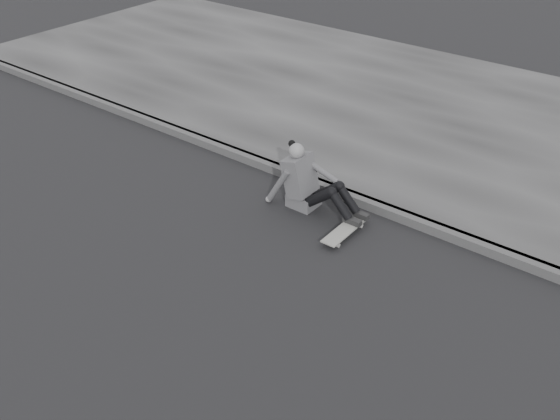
{
  "coord_description": "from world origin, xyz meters",
  "views": [
    {
      "loc": [
        0.92,
        -3.58,
        4.4
      ],
      "look_at": [
        -2.77,
        1.21,
        0.5
      ],
      "focal_mm": 40.0,
      "sensor_mm": 36.0,
      "label": 1
    }
  ],
  "objects": [
    {
      "name": "seated_woman",
      "position": [
        -3.01,
        2.1,
        0.36
      ],
      "size": [
        1.38,
        0.46,
        0.88
      ],
      "color": "#4F4F51",
      "rests_on": "ground"
    },
    {
      "name": "curb",
      "position": [
        0.0,
        2.58,
        0.06
      ],
      "size": [
        24.0,
        0.16,
        0.12
      ],
      "primitive_type": "cube",
      "color": "#434343",
      "rests_on": "ground"
    },
    {
      "name": "skateboard",
      "position": [
        -2.27,
        1.86,
        0.07
      ],
      "size": [
        0.2,
        0.78,
        0.09
      ],
      "color": "#A8A7A2",
      "rests_on": "ground"
    }
  ]
}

